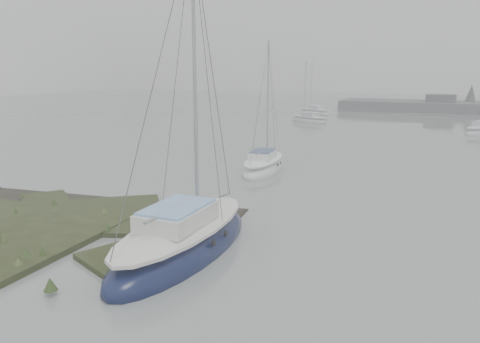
# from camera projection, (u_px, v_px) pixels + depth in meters

# --- Properties ---
(ground) EXTENTS (160.00, 160.00, 0.00)m
(ground) POSITION_uv_depth(u_px,v_px,m) (324.00, 137.00, 42.77)
(ground) COLOR slate
(ground) RESTS_ON ground
(sailboat_main) EXTENTS (2.83, 8.09, 11.33)m
(sailboat_main) POSITION_uv_depth(u_px,v_px,m) (183.00, 243.00, 15.92)
(sailboat_main) COLOR #0C1334
(sailboat_main) RESTS_ON ground
(sailboat_white) EXTENTS (2.31, 6.06, 8.40)m
(sailboat_white) POSITION_uv_depth(u_px,v_px,m) (264.00, 166.00, 28.69)
(sailboat_white) COLOR silver
(sailboat_white) RESTS_ON ground
(sailboat_far_a) EXTENTS (5.45, 4.24, 7.50)m
(sailboat_far_a) POSITION_uv_depth(u_px,v_px,m) (309.00, 120.00, 54.46)
(sailboat_far_a) COLOR #A6AAAF
(sailboat_far_a) RESTS_ON ground
(sailboat_far_c) EXTENTS (5.58, 4.33, 7.68)m
(sailboat_far_c) POSITION_uv_depth(u_px,v_px,m) (314.00, 112.00, 63.74)
(sailboat_far_c) COLOR #AFB3B9
(sailboat_far_c) RESTS_ON ground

